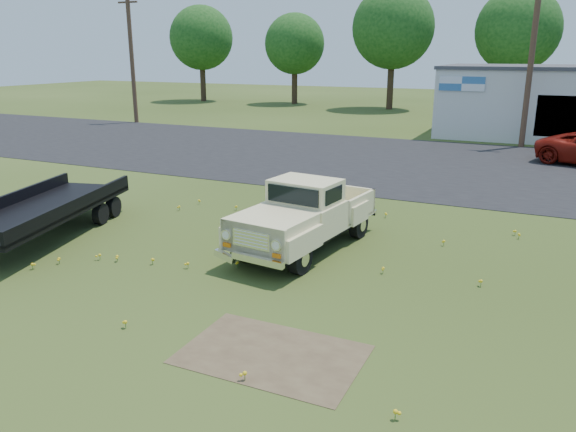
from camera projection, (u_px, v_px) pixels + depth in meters
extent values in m
plane|color=#2F4014|center=(272.00, 278.00, 12.67)|extent=(140.00, 140.00, 0.00)
cube|color=black|center=(418.00, 163.00, 25.72)|extent=(90.00, 14.00, 0.02)
cube|color=#4C3C28|center=(272.00, 354.00, 9.45)|extent=(3.00, 2.00, 0.01)
cube|color=#4C3C28|center=(264.00, 225.00, 16.52)|extent=(2.20, 1.60, 0.01)
cube|color=silver|center=(566.00, 103.00, 33.16)|extent=(14.00, 8.00, 4.00)
cube|color=#3F3F44|center=(571.00, 67.00, 32.59)|extent=(14.20, 8.20, 0.20)
cube|color=black|center=(566.00, 117.00, 29.84)|extent=(3.00, 0.10, 2.20)
cube|color=white|center=(462.00, 84.00, 31.53)|extent=(2.50, 0.08, 0.80)
cylinder|color=#492F21|center=(132.00, 58.00, 39.46)|extent=(0.30, 0.30, 9.00)
cube|color=#492F21|center=(128.00, 2.00, 38.43)|extent=(1.60, 0.12, 0.12)
cylinder|color=#492F21|center=(531.00, 60.00, 28.92)|extent=(0.30, 0.30, 9.00)
cylinder|color=#392819|center=(203.00, 83.00, 58.32)|extent=(0.56, 0.56, 3.60)
sphere|color=#124013|center=(201.00, 38.00, 57.05)|extent=(6.40, 6.40, 6.40)
cylinder|color=#392819|center=(295.00, 87.00, 55.18)|extent=(0.56, 0.56, 3.24)
sphere|color=#124013|center=(295.00, 44.00, 54.04)|extent=(5.76, 5.76, 5.76)
cylinder|color=#392819|center=(390.00, 87.00, 49.72)|extent=(0.56, 0.56, 3.96)
sphere|color=#124013|center=(393.00, 27.00, 48.33)|extent=(7.04, 7.04, 7.04)
cylinder|color=#392819|center=(511.00, 90.00, 46.56)|extent=(0.56, 0.56, 3.78)
sphere|color=#124013|center=(518.00, 30.00, 45.23)|extent=(6.72, 6.72, 6.72)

